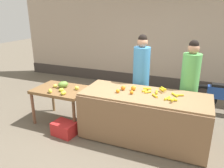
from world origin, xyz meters
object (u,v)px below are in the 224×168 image
Objects in this scene: vendor_woman_green_shirt at (189,86)px; vendor_woman_blue_shirt at (141,79)px; produce_sack at (108,104)px; produce_crate at (64,129)px.

vendor_woman_blue_shirt is at bearing 179.58° from vendor_woman_green_shirt.
produce_sack is at bearing -178.25° from vendor_woman_green_shirt.
produce_crate is (-2.14, -1.16, -0.78)m from vendor_woman_green_shirt.
vendor_woman_blue_shirt is 0.96m from vendor_woman_green_shirt.
produce_crate is 0.81× the size of produce_sack.
vendor_woman_blue_shirt reaches higher than produce_sack.
produce_crate is 1.20m from produce_sack.
vendor_woman_blue_shirt is at bearing 44.76° from produce_crate.
vendor_woman_blue_shirt is 1.03× the size of vendor_woman_green_shirt.
vendor_woman_blue_shirt is 3.40× the size of produce_sack.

